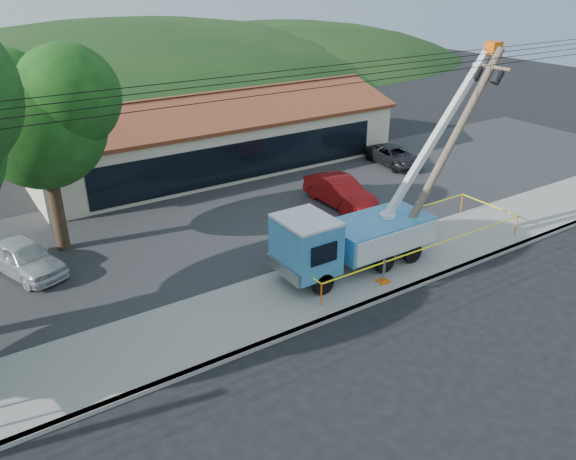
{
  "coord_description": "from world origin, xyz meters",
  "views": [
    {
      "loc": [
        -10.84,
        -11.2,
        11.47
      ],
      "look_at": [
        -0.27,
        5.0,
        2.41
      ],
      "focal_mm": 35.0,
      "sensor_mm": 36.0,
      "label": 1
    }
  ],
  "objects_px": {
    "leaning_pole": "(450,146)",
    "car_silver": "(28,275)",
    "utility_truck": "(352,235)",
    "car_red": "(339,206)",
    "car_dark": "(393,166)"
  },
  "relations": [
    {
      "from": "utility_truck",
      "to": "car_red",
      "type": "distance_m",
      "value": 7.13
    },
    {
      "from": "utility_truck",
      "to": "car_red",
      "type": "relative_size",
      "value": 2.32
    },
    {
      "from": "car_red",
      "to": "car_dark",
      "type": "xyz_separation_m",
      "value": [
        6.97,
        3.35,
        0.0
      ]
    },
    {
      "from": "utility_truck",
      "to": "leaning_pole",
      "type": "xyz_separation_m",
      "value": [
        4.56,
        -0.56,
        3.1
      ]
    },
    {
      "from": "car_silver",
      "to": "leaning_pole",
      "type": "bearing_deg",
      "value": -45.88
    },
    {
      "from": "utility_truck",
      "to": "car_red",
      "type": "bearing_deg",
      "value": 55.88
    },
    {
      "from": "leaning_pole",
      "to": "car_silver",
      "type": "xyz_separation_m",
      "value": [
        -15.92,
        7.52,
        -4.76
      ]
    },
    {
      "from": "leaning_pole",
      "to": "car_silver",
      "type": "relative_size",
      "value": 2.02
    },
    {
      "from": "leaning_pole",
      "to": "car_red",
      "type": "relative_size",
      "value": 1.87
    },
    {
      "from": "utility_truck",
      "to": "car_silver",
      "type": "relative_size",
      "value": 2.51
    },
    {
      "from": "car_silver",
      "to": "car_red",
      "type": "relative_size",
      "value": 0.92
    },
    {
      "from": "car_silver",
      "to": "car_dark",
      "type": "height_order",
      "value": "car_silver"
    },
    {
      "from": "car_red",
      "to": "car_dark",
      "type": "height_order",
      "value": "car_red"
    },
    {
      "from": "utility_truck",
      "to": "leaning_pole",
      "type": "distance_m",
      "value": 5.54
    },
    {
      "from": "utility_truck",
      "to": "leaning_pole",
      "type": "bearing_deg",
      "value": -7.06
    }
  ]
}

